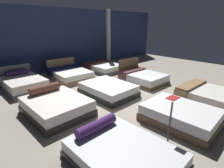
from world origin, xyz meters
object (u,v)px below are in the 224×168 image
(bed_4, at_px, (108,89))
(bed_8, at_px, (103,67))
(bed_5, at_px, (142,77))
(bed_2, at_px, (208,95))
(bed_1, at_px, (180,115))
(price_sign, at_px, (169,128))
(bed_3, at_px, (56,106))
(support_pillar, at_px, (108,38))
(bed_6, at_px, (23,83))
(bed_7, at_px, (70,74))
(bed_0, at_px, (122,154))

(bed_4, distance_m, bed_8, 3.68)
(bed_5, bearing_deg, bed_2, -88.98)
(bed_8, bearing_deg, bed_5, -92.57)
(bed_1, bearing_deg, price_sign, -168.08)
(bed_3, distance_m, support_pillar, 7.40)
(bed_3, height_order, support_pillar, support_pillar)
(bed_5, height_order, price_sign, price_sign)
(bed_4, xyz_separation_m, bed_8, (2.26, 2.91, -0.01))
(bed_2, bearing_deg, bed_6, 128.32)
(bed_4, height_order, bed_6, bed_6)
(support_pillar, bearing_deg, bed_3, -144.96)
(bed_8, height_order, support_pillar, support_pillar)
(bed_2, distance_m, bed_7, 6.23)
(bed_7, bearing_deg, bed_6, -176.58)
(bed_0, height_order, bed_8, bed_0)
(bed_0, bearing_deg, bed_3, 88.63)
(bed_3, bearing_deg, bed_1, -53.29)
(bed_8, xyz_separation_m, price_sign, (-3.30, -6.08, 0.25))
(support_pillar, bearing_deg, bed_6, -168.72)
(bed_0, distance_m, bed_7, 6.19)
(bed_2, bearing_deg, price_sign, -173.73)
(bed_2, xyz_separation_m, bed_8, (0.02, 5.79, 0.00))
(bed_0, xyz_separation_m, price_sign, (1.14, -0.35, 0.27))
(bed_2, distance_m, bed_5, 2.96)
(bed_4, xyz_separation_m, bed_5, (2.25, 0.07, 0.01))
(bed_0, distance_m, bed_3, 2.80)
(bed_4, relative_size, bed_6, 1.01)
(bed_2, relative_size, bed_8, 0.98)
(bed_5, bearing_deg, bed_8, 91.19)
(bed_1, relative_size, support_pillar, 0.57)
(bed_3, xyz_separation_m, bed_7, (2.22, 2.97, -0.03))
(bed_2, height_order, bed_7, bed_7)
(bed_7, bearing_deg, bed_8, 2.31)
(bed_1, xyz_separation_m, bed_7, (-0.03, 5.84, -0.01))
(bed_4, bearing_deg, bed_6, 125.89)
(bed_0, bearing_deg, bed_8, 51.08)
(bed_7, bearing_deg, bed_5, -49.16)
(bed_0, height_order, bed_6, bed_6)
(bed_2, bearing_deg, bed_3, 148.24)
(bed_4, distance_m, bed_5, 2.25)
(bed_0, bearing_deg, support_pillar, 48.33)
(bed_7, xyz_separation_m, price_sign, (-1.10, -6.12, 0.24))
(bed_4, xyz_separation_m, support_pillar, (3.76, 4.13, 1.53))
(bed_8, bearing_deg, support_pillar, 36.69)
(bed_3, distance_m, bed_8, 5.31)
(bed_1, bearing_deg, bed_2, -2.05)
(bed_3, relative_size, bed_8, 1.00)
(bed_2, bearing_deg, bed_7, 111.74)
(bed_7, relative_size, support_pillar, 0.62)
(bed_2, xyz_separation_m, bed_7, (-2.19, 5.83, 0.01))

